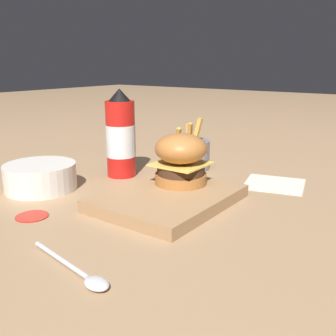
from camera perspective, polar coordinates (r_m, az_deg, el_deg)
The scene contains 9 objects.
ground_plane at distance 0.80m, azimuth 3.97°, elevation -4.99°, with size 6.00×6.00×0.00m, color #9E7A56.
serving_board at distance 0.78m, azimuth 0.00°, elevation -4.39°, with size 0.28×0.22×0.02m.
burger at distance 0.82m, azimuth 1.89°, elevation 1.38°, with size 0.11×0.11×0.11m.
ketchup_bottle at distance 0.96m, azimuth -6.88°, elevation 4.49°, with size 0.07×0.07×0.21m.
fries_basket at distance 1.04m, azimuth 3.05°, elevation 2.07°, with size 0.11×0.11×0.14m.
side_bowl at distance 0.91m, azimuth -18.03°, elevation -1.11°, with size 0.16×0.16×0.06m.
spoon at distance 0.54m, azimuth -12.32°, elevation -14.81°, with size 0.05×0.18×0.01m.
ketchup_puddle at distance 0.76m, azimuth -19.14°, elevation -6.57°, with size 0.06×0.06×0.00m.
parchment_square at distance 0.94m, azimuth 15.17°, elevation -2.23°, with size 0.16×0.16×0.00m.
Camera 1 is at (-0.63, -0.39, 0.27)m, focal length 42.00 mm.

